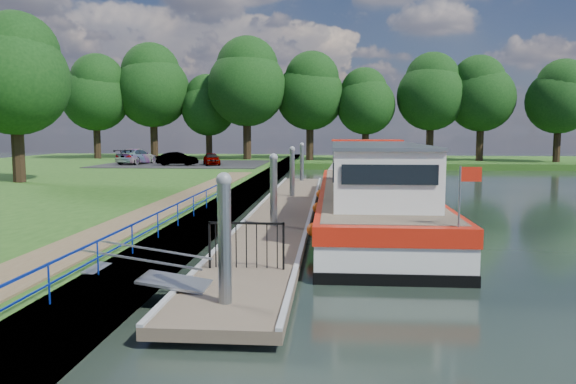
# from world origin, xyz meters

# --- Properties ---
(ground) EXTENTS (160.00, 160.00, 0.00)m
(ground) POSITION_xyz_m (0.00, 0.00, 0.00)
(ground) COLOR black
(ground) RESTS_ON ground
(bank_edge) EXTENTS (1.10, 90.00, 0.78)m
(bank_edge) POSITION_xyz_m (-2.55, 15.00, 0.39)
(bank_edge) COLOR #473D2D
(bank_edge) RESTS_ON ground
(far_bank) EXTENTS (60.00, 18.00, 0.60)m
(far_bank) POSITION_xyz_m (12.00, 52.00, 0.30)
(far_bank) COLOR #224B15
(far_bank) RESTS_ON ground
(footpath) EXTENTS (1.60, 40.00, 0.05)m
(footpath) POSITION_xyz_m (-4.40, 8.00, 0.80)
(footpath) COLOR brown
(footpath) RESTS_ON riverbank
(carpark) EXTENTS (14.00, 12.00, 0.06)m
(carpark) POSITION_xyz_m (-11.00, 38.00, 0.81)
(carpark) COLOR black
(carpark) RESTS_ON riverbank
(blue_fence) EXTENTS (0.04, 18.04, 0.72)m
(blue_fence) POSITION_xyz_m (-2.75, 3.00, 1.31)
(blue_fence) COLOR #0C2DBF
(blue_fence) RESTS_ON riverbank
(pontoon) EXTENTS (2.50, 30.00, 0.56)m
(pontoon) POSITION_xyz_m (0.00, 13.00, 0.18)
(pontoon) COLOR brown
(pontoon) RESTS_ON ground
(mooring_piles) EXTENTS (0.30, 27.30, 3.55)m
(mooring_piles) POSITION_xyz_m (0.00, 13.00, 1.28)
(mooring_piles) COLOR gray
(mooring_piles) RESTS_ON ground
(gangway) EXTENTS (2.58, 1.00, 0.92)m
(gangway) POSITION_xyz_m (-1.85, 0.50, 0.63)
(gangway) COLOR #A5A8AD
(gangway) RESTS_ON ground
(gate_panel) EXTENTS (1.85, 0.05, 1.15)m
(gate_panel) POSITION_xyz_m (-0.00, 2.20, 1.15)
(gate_panel) COLOR black
(gate_panel) RESTS_ON ground
(barge) EXTENTS (4.36, 21.15, 4.78)m
(barge) POSITION_xyz_m (3.60, 12.76, 1.09)
(barge) COLOR black
(barge) RESTS_ON ground
(horizon_trees) EXTENTS (54.38, 10.03, 12.87)m
(horizon_trees) POSITION_xyz_m (-1.61, 48.68, 7.95)
(horizon_trees) COLOR #332316
(horizon_trees) RESTS_ON ground
(bank_tree_a) EXTENTS (6.12, 6.12, 9.72)m
(bank_tree_a) POSITION_xyz_m (-15.99, 20.08, 7.02)
(bank_tree_a) COLOR #332316
(bank_tree_a) RESTS_ON riverbank
(car_a) EXTENTS (2.16, 3.34, 1.06)m
(car_a) POSITION_xyz_m (-8.23, 36.07, 1.36)
(car_a) COLOR #999999
(car_a) RESTS_ON carpark
(car_b) EXTENTS (3.36, 1.19, 1.10)m
(car_b) POSITION_xyz_m (-10.96, 35.23, 1.39)
(car_b) COLOR #999999
(car_b) RESTS_ON carpark
(car_c) EXTENTS (2.77, 4.89, 1.34)m
(car_c) POSITION_xyz_m (-15.11, 36.98, 1.50)
(car_c) COLOR #999999
(car_c) RESTS_ON carpark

